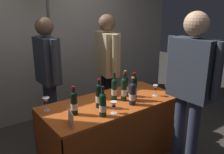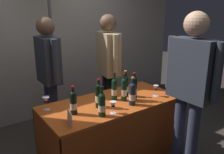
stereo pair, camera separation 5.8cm
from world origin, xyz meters
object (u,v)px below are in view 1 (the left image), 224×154
Objects in this scene: wine_glass_near_vendor at (46,101)px; display_bottle_0 at (134,88)px; vendor_presenter at (48,70)px; taster_foreground_right at (191,80)px; tasting_table at (112,119)px; wine_glass_near_taster at (155,88)px; booth_signpost at (50,37)px; wine_glass_mid at (114,105)px; featured_wine_bottle at (74,103)px.

display_bottle_0 is at bearing -19.23° from wine_glass_near_vendor.
taster_foreground_right is at bearing 32.19° from vendor_presenter.
wine_glass_near_taster is at bearing -17.50° from tasting_table.
wine_glass_near_vendor is 1.22m from booth_signpost.
display_bottle_0 is 1.00m from wine_glass_near_vendor.
booth_signpost reaches higher than wine_glass_mid.
wine_glass_near_taster is at bearing 44.99° from vendor_presenter.
taster_foreground_right reaches higher than wine_glass_mid.
wine_glass_near_vendor reaches higher than wine_glass_mid.
taster_foreground_right is at bearing -94.53° from wine_glass_near_taster.
booth_signpost reaches higher than wine_glass_near_vendor.
wine_glass_mid is at bearing -32.75° from featured_wine_bottle.
taster_foreground_right reaches higher than display_bottle_0.
featured_wine_bottle reaches higher than wine_glass_mid.
wine_glass_mid is at bearing 13.87° from vendor_presenter.
booth_signpost is (-0.72, 1.88, 0.31)m from taster_foreground_right.
display_bottle_0 is 0.31m from wine_glass_near_taster.
vendor_presenter is at bearing 118.31° from tasting_table.
booth_signpost is at bearing 119.14° from wine_glass_near_taster.
wine_glass_near_vendor is at bearing -116.56° from booth_signpost.
wine_glass_near_taster is at bearing -17.34° from wine_glass_near_vendor.
display_bottle_0 is at bearing 36.30° from vendor_presenter.
vendor_presenter is at bearing 84.84° from featured_wine_bottle.
tasting_table is 11.60× the size of wine_glass_near_taster.
featured_wine_bottle reaches higher than wine_glass_near_vendor.
display_bottle_0 reaches higher than tasting_table.
vendor_presenter reaches higher than display_bottle_0.
featured_wine_bottle is 1.22m from taster_foreground_right.
wine_glass_near_taster is at bearing -6.91° from featured_wine_bottle.
tasting_table is at bearing -17.22° from wine_glass_near_vendor.
wine_glass_near_taster is 0.08× the size of vendor_presenter.
tasting_table is 0.74× the size of booth_signpost.
wine_glass_mid is at bearing -88.16° from booth_signpost.
wine_glass_mid is (-0.17, -0.26, 0.31)m from tasting_table.
booth_signpost reaches higher than vendor_presenter.
vendor_presenter reaches higher than featured_wine_bottle.
wine_glass_near_taster is (1.25, -0.39, -0.01)m from wine_glass_near_vendor.
taster_foreground_right is 2.04m from booth_signpost.
booth_signpost is at bearing 19.33° from taster_foreground_right.
booth_signpost is (0.22, 0.39, 0.37)m from vendor_presenter.
tasting_table is at bearing 56.59° from wine_glass_mid.
booth_signpost is at bearing 63.44° from wine_glass_near_vendor.
taster_foreground_right reaches higher than vendor_presenter.
booth_signpost is (-0.05, 1.46, 0.55)m from wine_glass_mid.
tasting_table is at bearing 28.38° from vendor_presenter.
vendor_presenter is at bearing 126.23° from display_bottle_0.
wine_glass_near_vendor is (-0.95, 0.33, -0.04)m from display_bottle_0.
booth_signpost is at bearing 150.74° from vendor_presenter.
tasting_table is 4.85× the size of display_bottle_0.
booth_signpost is (-0.46, 1.31, 0.50)m from display_bottle_0.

